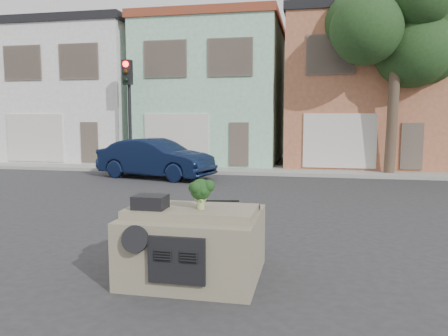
% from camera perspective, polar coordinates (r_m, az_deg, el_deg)
% --- Properties ---
extents(ground_plane, '(120.00, 120.00, 0.00)m').
position_cam_1_polar(ground_plane, '(9.86, 0.79, -7.89)').
color(ground_plane, '#303033').
rests_on(ground_plane, ground).
extents(sidewalk, '(40.00, 3.00, 0.15)m').
position_cam_1_polar(sidewalk, '(20.10, 6.30, -0.28)').
color(sidewalk, gray).
rests_on(sidewalk, ground).
extents(townhouse_white, '(7.20, 8.20, 7.55)m').
position_cam_1_polar(townhouse_white, '(27.10, -16.92, 9.08)').
color(townhouse_white, white).
rests_on(townhouse_white, ground).
extents(townhouse_mint, '(7.20, 8.20, 7.55)m').
position_cam_1_polar(townhouse_mint, '(24.49, -1.04, 9.66)').
color(townhouse_mint, '#9BD3B1').
rests_on(townhouse_mint, ground).
extents(townhouse_tan, '(7.20, 8.20, 7.55)m').
position_cam_1_polar(townhouse_tan, '(24.02, 16.97, 9.43)').
color(townhouse_tan, '#AC6646').
rests_on(townhouse_tan, ground).
extents(navy_sedan, '(5.16, 2.90, 1.61)m').
position_cam_1_polar(navy_sedan, '(18.17, -8.90, -1.29)').
color(navy_sedan, '#0E1938').
rests_on(navy_sedan, ground).
extents(traffic_signal, '(0.40, 0.40, 5.10)m').
position_cam_1_polar(traffic_signal, '(20.61, -12.31, 6.68)').
color(traffic_signal, black).
rests_on(traffic_signal, ground).
extents(tree_near, '(4.40, 4.00, 8.50)m').
position_cam_1_polar(tree_near, '(19.54, 21.34, 11.39)').
color(tree_near, '#203D1A').
rests_on(tree_near, ground).
extents(car_dashboard, '(2.00, 1.80, 1.12)m').
position_cam_1_polar(car_dashboard, '(6.89, -3.85, -9.48)').
color(car_dashboard, gray).
rests_on(car_dashboard, ground).
extents(instrument_hump, '(0.48, 0.38, 0.20)m').
position_cam_1_polar(instrument_hump, '(6.58, -9.59, -4.40)').
color(instrument_hump, black).
rests_on(instrument_hump, car_dashboard).
extents(wiper_arm, '(0.69, 0.15, 0.02)m').
position_cam_1_polar(wiper_arm, '(7.05, -0.87, -4.32)').
color(wiper_arm, black).
rests_on(wiper_arm, car_dashboard).
extents(broccoli, '(0.46, 0.46, 0.46)m').
position_cam_1_polar(broccoli, '(6.44, -3.06, -3.37)').
color(broccoli, black).
rests_on(broccoli, car_dashboard).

